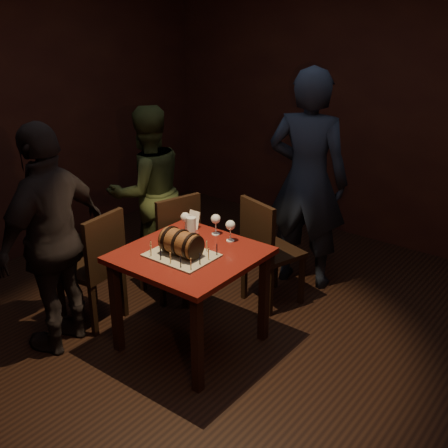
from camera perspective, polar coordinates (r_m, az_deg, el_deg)
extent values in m
plane|color=black|center=(4.29, -0.30, -12.05)|extent=(5.00, 5.00, 0.00)
cube|color=black|center=(5.80, 15.38, 11.49)|extent=(5.00, 0.04, 2.80)
cube|color=black|center=(5.54, -21.52, 10.24)|extent=(0.04, 5.00, 2.80)
cube|color=#4D0F0C|center=(3.93, -3.48, -3.18)|extent=(0.90, 0.90, 0.04)
cube|color=black|center=(4.12, -10.91, -8.24)|extent=(0.06, 0.06, 0.71)
cube|color=black|center=(3.66, -2.73, -12.13)|extent=(0.06, 0.06, 0.71)
cube|color=black|center=(4.58, -3.85, -4.51)|extent=(0.06, 0.06, 0.71)
cube|color=black|center=(4.17, 4.08, -7.41)|extent=(0.06, 0.06, 0.71)
cube|color=gray|center=(3.88, -4.33, -3.19)|extent=(0.45, 0.35, 0.01)
cylinder|color=brown|center=(3.84, -4.37, -1.94)|extent=(0.26, 0.17, 0.17)
cylinder|color=black|center=(3.90, -5.43, -1.57)|extent=(0.02, 0.19, 0.19)
cylinder|color=black|center=(3.84, -4.37, -1.94)|extent=(0.02, 0.19, 0.19)
cylinder|color=black|center=(3.78, -3.27, -2.31)|extent=(0.02, 0.19, 0.19)
cylinder|color=black|center=(3.92, -5.83, -1.43)|extent=(0.01, 0.17, 0.17)
cylinder|color=black|center=(3.75, -2.83, -2.46)|extent=(0.01, 0.17, 0.17)
cylinder|color=black|center=(3.93, -6.06, -1.36)|extent=(0.04, 0.02, 0.02)
sphere|color=black|center=(3.95, -6.27, -1.29)|extent=(0.03, 0.03, 0.03)
cylinder|color=#E7D28A|center=(3.86, -7.44, -2.71)|extent=(0.01, 0.01, 0.08)
cylinder|color=black|center=(3.84, -7.48, -2.10)|extent=(0.00, 0.00, 0.01)
cylinder|color=black|center=(3.80, -6.47, -3.07)|extent=(0.01, 0.01, 0.08)
cylinder|color=black|center=(3.78, -6.50, -2.46)|extent=(0.00, 0.00, 0.01)
cylinder|color=#E7D28A|center=(3.74, -5.46, -3.44)|extent=(0.01, 0.01, 0.08)
cylinder|color=black|center=(3.72, -5.49, -2.82)|extent=(0.00, 0.00, 0.01)
cylinder|color=black|center=(3.68, -4.43, -3.83)|extent=(0.01, 0.01, 0.08)
cylinder|color=black|center=(3.67, -4.45, -3.20)|extent=(0.00, 0.00, 0.01)
cylinder|color=#E7D28A|center=(3.65, -3.39, -4.04)|extent=(0.01, 0.01, 0.08)
cylinder|color=black|center=(3.63, -3.40, -3.41)|extent=(0.00, 0.00, 0.01)
cylinder|color=black|center=(3.71, -2.47, -3.55)|extent=(0.01, 0.01, 0.08)
cylinder|color=black|center=(3.70, -2.48, -2.93)|extent=(0.00, 0.00, 0.01)
cylinder|color=#E7D28A|center=(3.78, -1.59, -3.08)|extent=(0.01, 0.01, 0.08)
cylinder|color=black|center=(3.76, -1.59, -2.46)|extent=(0.00, 0.00, 0.01)
cylinder|color=black|center=(3.84, -0.73, -2.61)|extent=(0.01, 0.01, 0.08)
cylinder|color=black|center=(3.82, -0.73, -2.00)|extent=(0.00, 0.00, 0.01)
cylinder|color=#E7D28A|center=(3.89, -1.78, -2.27)|extent=(0.01, 0.01, 0.08)
cylinder|color=black|center=(3.87, -1.78, -1.66)|extent=(0.00, 0.00, 0.01)
cylinder|color=black|center=(3.95, -2.79, -1.93)|extent=(0.01, 0.01, 0.08)
cylinder|color=black|center=(3.93, -2.81, -1.33)|extent=(0.00, 0.00, 0.01)
cylinder|color=#E7D28A|center=(4.00, -3.79, -1.59)|extent=(0.01, 0.01, 0.08)
cylinder|color=black|center=(3.98, -3.80, -1.00)|extent=(0.00, 0.00, 0.01)
cylinder|color=black|center=(4.06, -4.75, -1.27)|extent=(0.01, 0.01, 0.08)
cylinder|color=black|center=(4.04, -4.77, -0.69)|extent=(0.00, 0.00, 0.01)
cylinder|color=#E7D28A|center=(4.03, -5.64, -1.46)|extent=(0.01, 0.01, 0.08)
cylinder|color=black|center=(4.01, -5.66, -0.87)|extent=(0.00, 0.00, 0.01)
cylinder|color=black|center=(3.97, -6.53, -1.88)|extent=(0.01, 0.01, 0.08)
cylinder|color=black|center=(3.95, -6.56, -1.29)|extent=(0.00, 0.00, 0.01)
cylinder|color=#E7D28A|center=(3.91, -7.45, -2.31)|extent=(0.01, 0.01, 0.08)
cylinder|color=black|center=(3.90, -7.48, -1.71)|extent=(0.00, 0.00, 0.01)
cylinder|color=silver|center=(4.25, -3.91, -0.82)|extent=(0.06, 0.06, 0.01)
cylinder|color=silver|center=(4.23, -3.93, -0.24)|extent=(0.01, 0.01, 0.09)
sphere|color=silver|center=(4.20, -3.96, 0.71)|extent=(0.07, 0.07, 0.07)
sphere|color=#591114|center=(4.21, -3.95, 0.62)|extent=(0.05, 0.05, 0.05)
cylinder|color=silver|center=(4.21, -0.84, -1.02)|extent=(0.06, 0.06, 0.01)
cylinder|color=silver|center=(4.19, -0.84, -0.43)|extent=(0.01, 0.01, 0.09)
sphere|color=silver|center=(4.16, -0.85, 0.52)|extent=(0.07, 0.07, 0.07)
cylinder|color=silver|center=(4.10, 0.65, -1.68)|extent=(0.06, 0.06, 0.01)
cylinder|color=silver|center=(4.08, 0.65, -1.08)|extent=(0.01, 0.01, 0.09)
sphere|color=silver|center=(4.05, 0.66, -0.11)|extent=(0.07, 0.07, 0.07)
sphere|color=#BF594C|center=(4.05, 0.66, -0.20)|extent=(0.05, 0.05, 0.05)
cylinder|color=silver|center=(4.15, -3.35, -0.29)|extent=(0.07, 0.07, 0.15)
cylinder|color=#9E5414|center=(4.16, -3.34, -0.51)|extent=(0.06, 0.06, 0.11)
cylinder|color=white|center=(4.14, -3.36, 0.33)|extent=(0.06, 0.06, 0.02)
cube|color=black|center=(4.64, 5.07, -2.90)|extent=(0.50, 0.50, 0.04)
cube|color=black|center=(4.73, 7.88, -5.67)|extent=(0.04, 0.04, 0.43)
cube|color=black|center=(4.95, 5.22, -4.18)|extent=(0.04, 0.04, 0.43)
cube|color=black|center=(4.53, 4.70, -6.88)|extent=(0.04, 0.04, 0.43)
cube|color=black|center=(4.76, 2.08, -5.25)|extent=(0.04, 0.04, 0.43)
cube|color=black|center=(4.43, 3.39, -0.56)|extent=(0.39, 0.16, 0.46)
cube|color=black|center=(4.77, -5.67, -2.15)|extent=(0.50, 0.50, 0.04)
cube|color=black|center=(5.08, -4.91, -3.44)|extent=(0.04, 0.04, 0.43)
cube|color=black|center=(4.94, -8.28, -4.44)|extent=(0.04, 0.04, 0.43)
cube|color=black|center=(4.82, -2.79, -4.88)|extent=(0.04, 0.04, 0.43)
cube|color=black|center=(4.67, -6.28, -5.99)|extent=(0.04, 0.04, 0.43)
cube|color=black|center=(4.53, -4.62, -0.05)|extent=(0.15, 0.40, 0.46)
cube|color=black|center=(4.48, -13.43, -4.44)|extent=(0.44, 0.44, 0.04)
cube|color=black|center=(4.80, -13.20, -5.66)|extent=(0.04, 0.04, 0.43)
cube|color=black|center=(4.60, -16.17, -7.29)|extent=(0.04, 0.04, 0.43)
cube|color=black|center=(4.59, -10.15, -6.80)|extent=(0.04, 0.04, 0.43)
cube|color=black|center=(4.38, -13.13, -8.58)|extent=(0.04, 0.04, 0.43)
cube|color=black|center=(4.25, -12.01, -2.05)|extent=(0.08, 0.40, 0.46)
imported|color=#182031|center=(4.82, 8.47, 4.38)|extent=(0.78, 0.60, 1.90)
imported|color=#353F1F|center=(5.10, -7.77, 3.31)|extent=(0.80, 0.90, 1.54)
imported|color=black|center=(4.08, -16.98, -1.54)|extent=(0.58, 1.04, 1.67)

